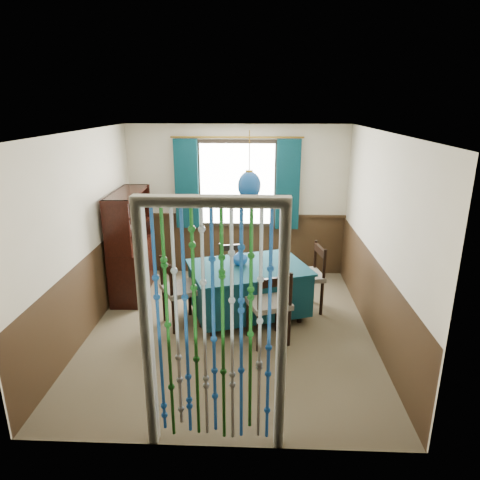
{
  "coord_description": "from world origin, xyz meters",
  "views": [
    {
      "loc": [
        0.34,
        -4.94,
        2.82
      ],
      "look_at": [
        0.11,
        0.34,
        1.11
      ],
      "focal_mm": 32.0,
      "sensor_mm": 36.0,
      "label": 1
    }
  ],
  "objects_px": {
    "chair_right": "(307,276)",
    "sideboard": "(132,258)",
    "pendant_lamp": "(249,186)",
    "chair_far": "(232,270)",
    "vase_table": "(240,258)",
    "bowl_shelf": "(129,227)",
    "dining_table": "(248,287)",
    "chair_near": "(269,305)",
    "chair_left": "(179,290)",
    "vase_sideboard": "(139,233)"
  },
  "relations": [
    {
      "from": "chair_right",
      "to": "sideboard",
      "type": "relative_size",
      "value": 0.6
    },
    {
      "from": "sideboard",
      "to": "pendant_lamp",
      "type": "height_order",
      "value": "pendant_lamp"
    },
    {
      "from": "pendant_lamp",
      "to": "chair_far",
      "type": "bearing_deg",
      "value": 112.95
    },
    {
      "from": "vase_table",
      "to": "bowl_shelf",
      "type": "relative_size",
      "value": 1.04
    },
    {
      "from": "dining_table",
      "to": "chair_near",
      "type": "height_order",
      "value": "chair_near"
    },
    {
      "from": "dining_table",
      "to": "bowl_shelf",
      "type": "height_order",
      "value": "bowl_shelf"
    },
    {
      "from": "sideboard",
      "to": "dining_table",
      "type": "bearing_deg",
      "value": -23.1
    },
    {
      "from": "chair_near",
      "to": "sideboard",
      "type": "relative_size",
      "value": 0.6
    },
    {
      "from": "chair_near",
      "to": "bowl_shelf",
      "type": "bearing_deg",
      "value": 129.29
    },
    {
      "from": "chair_far",
      "to": "chair_left",
      "type": "xyz_separation_m",
      "value": [
        -0.64,
        -0.9,
        0.06
      ]
    },
    {
      "from": "vase_table",
      "to": "vase_sideboard",
      "type": "height_order",
      "value": "vase_sideboard"
    },
    {
      "from": "pendant_lamp",
      "to": "bowl_shelf",
      "type": "relative_size",
      "value": 4.41
    },
    {
      "from": "dining_table",
      "to": "chair_left",
      "type": "relative_size",
      "value": 1.91
    },
    {
      "from": "dining_table",
      "to": "vase_table",
      "type": "height_order",
      "value": "vase_table"
    },
    {
      "from": "bowl_shelf",
      "to": "vase_sideboard",
      "type": "bearing_deg",
      "value": 90.0
    },
    {
      "from": "chair_near",
      "to": "sideboard",
      "type": "bearing_deg",
      "value": 125.78
    },
    {
      "from": "chair_right",
      "to": "vase_table",
      "type": "bearing_deg",
      "value": 90.42
    },
    {
      "from": "dining_table",
      "to": "vase_table",
      "type": "relative_size",
      "value": 8.83
    },
    {
      "from": "chair_far",
      "to": "pendant_lamp",
      "type": "bearing_deg",
      "value": 101.55
    },
    {
      "from": "vase_table",
      "to": "bowl_shelf",
      "type": "xyz_separation_m",
      "value": [
        -1.62,
        0.43,
        0.28
      ]
    },
    {
      "from": "dining_table",
      "to": "chair_right",
      "type": "xyz_separation_m",
      "value": [
        0.82,
        0.25,
        0.08
      ]
    },
    {
      "from": "pendant_lamp",
      "to": "dining_table",
      "type": "bearing_deg",
      "value": 63.43
    },
    {
      "from": "chair_near",
      "to": "bowl_shelf",
      "type": "height_order",
      "value": "bowl_shelf"
    },
    {
      "from": "chair_far",
      "to": "chair_left",
      "type": "height_order",
      "value": "chair_left"
    },
    {
      "from": "chair_left",
      "to": "chair_right",
      "type": "height_order",
      "value": "chair_right"
    },
    {
      "from": "chair_left",
      "to": "vase_table",
      "type": "relative_size",
      "value": 4.63
    },
    {
      "from": "chair_far",
      "to": "bowl_shelf",
      "type": "xyz_separation_m",
      "value": [
        -1.48,
        -0.13,
        0.68
      ]
    },
    {
      "from": "chair_near",
      "to": "bowl_shelf",
      "type": "relative_size",
      "value": 4.88
    },
    {
      "from": "chair_near",
      "to": "sideboard",
      "type": "xyz_separation_m",
      "value": [
        -2.06,
        1.37,
        0.06
      ]
    },
    {
      "from": "dining_table",
      "to": "chair_far",
      "type": "relative_size",
      "value": 2.2
    },
    {
      "from": "pendant_lamp",
      "to": "vase_sideboard",
      "type": "distance_m",
      "value": 2.2
    },
    {
      "from": "chair_far",
      "to": "vase_sideboard",
      "type": "relative_size",
      "value": 4.59
    },
    {
      "from": "chair_far",
      "to": "vase_table",
      "type": "relative_size",
      "value": 4.0
    },
    {
      "from": "chair_right",
      "to": "vase_sideboard",
      "type": "xyz_separation_m",
      "value": [
        -2.56,
        0.73,
        0.37
      ]
    },
    {
      "from": "vase_sideboard",
      "to": "chair_left",
      "type": "bearing_deg",
      "value": -56.21
    },
    {
      "from": "pendant_lamp",
      "to": "bowl_shelf",
      "type": "distance_m",
      "value": 1.94
    },
    {
      "from": "vase_table",
      "to": "sideboard",
      "type": "bearing_deg",
      "value": 159.16
    },
    {
      "from": "chair_right",
      "to": "chair_far",
      "type": "bearing_deg",
      "value": 60.38
    },
    {
      "from": "chair_right",
      "to": "bowl_shelf",
      "type": "xyz_separation_m",
      "value": [
        -2.56,
        0.24,
        0.6
      ]
    },
    {
      "from": "bowl_shelf",
      "to": "vase_sideboard",
      "type": "xyz_separation_m",
      "value": [
        0.0,
        0.48,
        -0.23
      ]
    },
    {
      "from": "chair_near",
      "to": "bowl_shelf",
      "type": "distance_m",
      "value": 2.39
    },
    {
      "from": "dining_table",
      "to": "chair_left",
      "type": "height_order",
      "value": "chair_left"
    },
    {
      "from": "dining_table",
      "to": "bowl_shelf",
      "type": "bearing_deg",
      "value": 144.75
    },
    {
      "from": "chair_near",
      "to": "vase_table",
      "type": "relative_size",
      "value": 4.7
    },
    {
      "from": "chair_near",
      "to": "dining_table",
      "type": "bearing_deg",
      "value": 91.09
    },
    {
      "from": "chair_right",
      "to": "pendant_lamp",
      "type": "relative_size",
      "value": 1.11
    },
    {
      "from": "chair_near",
      "to": "pendant_lamp",
      "type": "distance_m",
      "value": 1.5
    },
    {
      "from": "chair_near",
      "to": "sideboard",
      "type": "height_order",
      "value": "sideboard"
    },
    {
      "from": "chair_left",
      "to": "chair_right",
      "type": "distance_m",
      "value": 1.8
    },
    {
      "from": "chair_right",
      "to": "chair_left",
      "type": "bearing_deg",
      "value": 96.27
    }
  ]
}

